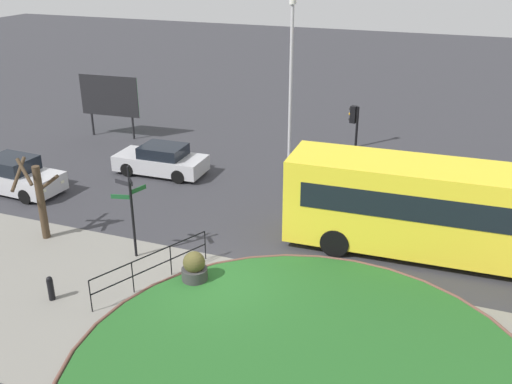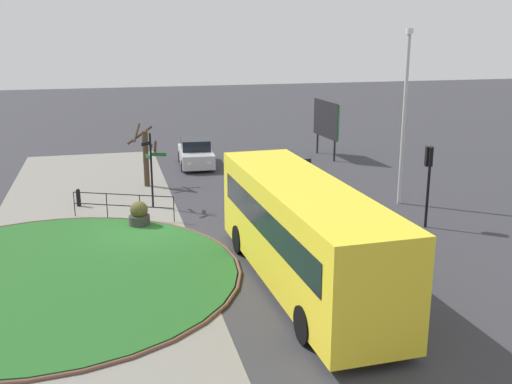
{
  "view_description": "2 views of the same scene",
  "coord_description": "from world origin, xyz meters",
  "views": [
    {
      "loc": [
        6.77,
        -14.16,
        9.95
      ],
      "look_at": [
        -0.17,
        3.98,
        1.57
      ],
      "focal_mm": 40.4,
      "sensor_mm": 36.0,
      "label": 1
    },
    {
      "loc": [
        22.93,
        -1.13,
        7.78
      ],
      "look_at": [
        1.16,
        4.24,
        1.66
      ],
      "focal_mm": 42.7,
      "sensor_mm": 36.0,
      "label": 2
    }
  ],
  "objects": [
    {
      "name": "grass_kerb_ring",
      "position": [
        3.84,
        -3.23,
        0.06
      ],
      "size": [
        12.34,
        12.34,
        0.11
      ],
      "primitive_type": "torus",
      "color": "brown",
      "rests_on": "ground"
    },
    {
      "name": "planter_near_signpost",
      "position": [
        -0.7,
        -0.11,
        0.48
      ],
      "size": [
        0.83,
        0.83,
        1.07
      ],
      "color": "#383838",
      "rests_on": "ground"
    },
    {
      "name": "street_tree_bare",
      "position": [
        -7.22,
        0.63,
        1.62
      ],
      "size": [
        1.43,
        1.44,
        3.14
      ],
      "color": "#423323",
      "rests_on": "ground"
    },
    {
      "name": "car_far_lane",
      "position": [
        -11.24,
        3.72,
        0.71
      ],
      "size": [
        4.24,
        2.04,
        1.55
      ],
      "rotation": [
        0.0,
        0.0,
        -0.06
      ],
      "color": "#B7B7BC",
      "rests_on": "ground"
    },
    {
      "name": "car_near_lane",
      "position": [
        -6.4,
        7.86,
        0.65
      ],
      "size": [
        4.29,
        1.96,
        1.39
      ],
      "rotation": [
        0.0,
        0.0,
        3.17
      ],
      "color": "#B7B7BC",
      "rests_on": "ground"
    },
    {
      "name": "billboard_left",
      "position": [
        -11.73,
        11.82,
        2.28
      ],
      "size": [
        3.47,
        0.39,
        3.45
      ],
      "rotation": [
        0.0,
        0.0,
        0.07
      ],
      "color": "black",
      "rests_on": "ground"
    },
    {
      "name": "bus_yellow",
      "position": [
        6.33,
        4.42,
        1.75
      ],
      "size": [
        10.49,
        2.83,
        3.26
      ],
      "rotation": [
        0.0,
        0.0,
        3.18
      ],
      "color": "yellow",
      "rests_on": "ground"
    },
    {
      "name": "railing_grass_edge",
      "position": [
        -1.89,
        -0.69,
        0.71
      ],
      "size": [
        1.81,
        4.03,
        1.09
      ],
      "rotation": [
        0.0,
        0.0,
        4.29
      ],
      "color": "black",
      "rests_on": "ground"
    },
    {
      "name": "traffic_light_near",
      "position": [
        1.91,
        11.05,
        2.39
      ],
      "size": [
        0.48,
        0.31,
        3.24
      ],
      "rotation": [
        0.0,
        0.0,
        2.92
      ],
      "color": "black",
      "rests_on": "ground"
    },
    {
      "name": "bollard_foreground",
      "position": [
        -4.3,
        -2.58,
        0.42
      ],
      "size": [
        0.19,
        0.19,
        0.82
      ],
      "color": "black",
      "rests_on": "ground"
    },
    {
      "name": "ground",
      "position": [
        0.0,
        0.0,
        0.0
      ],
      "size": [
        120.0,
        120.0,
        0.0
      ],
      "primitive_type": "plane",
      "color": "#333338"
    },
    {
      "name": "sidewalk_paving",
      "position": [
        0.0,
        -2.18,
        0.01
      ],
      "size": [
        32.0,
        7.65,
        0.02
      ],
      "primitive_type": "cube",
      "color": "gray",
      "rests_on": "ground"
    },
    {
      "name": "lamppost_tall",
      "position": [
        -1.31,
        11.54,
        4.14
      ],
      "size": [
        0.32,
        0.32,
        7.7
      ],
      "color": "#B7B7BC",
      "rests_on": "ground"
    },
    {
      "name": "signpost_directional",
      "position": [
        -3.37,
        0.64,
        1.96
      ],
      "size": [
        1.04,
        1.05,
        3.36
      ],
      "color": "black",
      "rests_on": "ground"
    },
    {
      "name": "grass_island",
      "position": [
        3.84,
        -3.23,
        0.05
      ],
      "size": [
        12.03,
        12.03,
        0.1
      ],
      "primitive_type": "cylinder",
      "color": "#235B23",
      "rests_on": "ground"
    }
  ]
}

